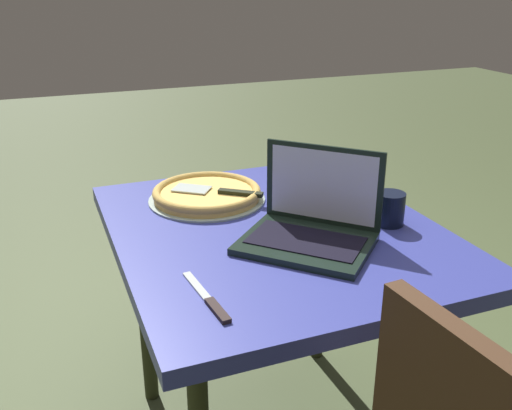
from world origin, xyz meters
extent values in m
cube|color=navy|center=(0.00, 0.00, 0.71)|extent=(1.00, 0.86, 0.04)
cylinder|color=#2B2F19|center=(-0.32, -0.32, 0.34)|extent=(0.05, 0.05, 0.69)
cylinder|color=#2B2F19|center=(-0.32, 0.32, 0.34)|extent=(0.05, 0.05, 0.69)
cylinder|color=#2B2F19|center=(0.32, 0.32, 0.34)|extent=(0.05, 0.05, 0.69)
cube|color=black|center=(0.15, 0.02, 0.74)|extent=(0.40, 0.40, 0.02)
cube|color=black|center=(0.15, 0.02, 0.75)|extent=(0.31, 0.31, 0.00)
cube|color=black|center=(0.06, 0.11, 0.86)|extent=(0.23, 0.23, 0.22)
cube|color=silver|center=(0.06, 0.11, 0.86)|extent=(0.21, 0.20, 0.19)
cylinder|color=white|center=(-0.14, 0.25, 0.74)|extent=(0.22, 0.22, 0.01)
torus|color=silver|center=(-0.14, 0.25, 0.75)|extent=(0.21, 0.21, 0.01)
cube|color=#EBAC53|center=(-0.14, 0.25, 0.75)|extent=(0.15, 0.11, 0.02)
cube|color=tan|center=(-0.08, 0.26, 0.75)|extent=(0.03, 0.10, 0.03)
cylinder|color=#95AAA4|center=(-0.26, -0.12, 0.73)|extent=(0.36, 0.36, 0.01)
cylinder|color=#E0B259|center=(-0.26, -0.12, 0.75)|extent=(0.32, 0.32, 0.02)
torus|color=tan|center=(-0.26, -0.12, 0.76)|extent=(0.33, 0.33, 0.02)
cube|color=#ACB8B3|center=(-0.29, -0.15, 0.76)|extent=(0.12, 0.13, 0.00)
cube|color=black|center=(-0.19, -0.03, 0.76)|extent=(0.10, 0.12, 0.01)
cube|color=#B4BBB9|center=(0.26, -0.29, 0.73)|extent=(0.17, 0.03, 0.00)
cube|color=black|center=(0.35, -0.28, 0.73)|extent=(0.10, 0.03, 0.01)
cylinder|color=black|center=(0.10, 0.30, 0.77)|extent=(0.08, 0.08, 0.09)
cylinder|color=#51330F|center=(0.10, 0.30, 0.80)|extent=(0.07, 0.07, 0.01)
camera|label=1|loc=(1.33, -0.58, 1.37)|focal=40.56mm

